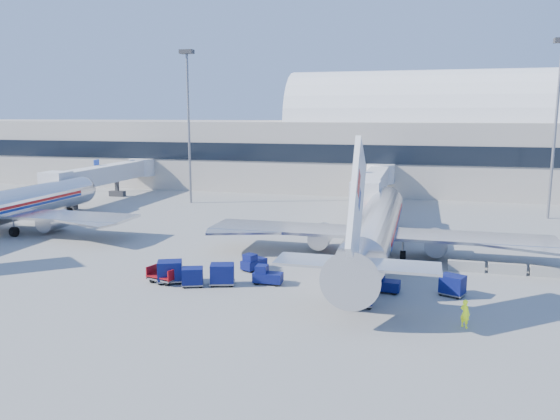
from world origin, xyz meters
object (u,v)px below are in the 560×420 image
(mast_west, at_px, (188,104))
(barrier_mid, at_px, (507,269))
(mast_east, at_px, (558,102))
(tug_lead, at_px, (267,275))
(tug_left, at_px, (253,262))
(cart_train_b, at_px, (193,276))
(cart_train_c, at_px, (170,271))
(cart_solo_far, at_px, (453,285))
(tug_right, at_px, (383,283))
(cart_solo_near, at_px, (357,294))
(barrier_far, at_px, (549,272))
(barrier_near, at_px, (466,266))
(ramp_worker, at_px, (465,314))
(cart_open_red, at_px, (165,277))
(jetbridge_near, at_px, (375,182))
(jetbridge_mid, at_px, (109,174))
(airliner_main, at_px, (376,227))
(cart_train_a, at_px, (222,274))

(mast_west, relative_size, barrier_mid, 7.53)
(mast_east, xyz_separation_m, tug_lead, (-27.66, -35.75, -14.10))
(tug_left, bearing_deg, tug_lead, -121.81)
(cart_train_b, relative_size, cart_train_c, 0.83)
(cart_train_b, height_order, cart_solo_far, cart_solo_far)
(barrier_mid, bearing_deg, tug_lead, -157.76)
(mast_east, relative_size, tug_right, 9.48)
(mast_west, bearing_deg, cart_train_c, -68.52)
(cart_solo_near, bearing_deg, cart_solo_far, 15.40)
(mast_east, height_order, barrier_far, mast_east)
(barrier_near, xyz_separation_m, tug_lead, (-15.66, -7.75, 0.24))
(barrier_mid, bearing_deg, ramp_worker, -107.99)
(tug_left, xyz_separation_m, cart_open_red, (-5.83, -5.22, -0.22))
(jetbridge_near, height_order, mast_east, mast_east)
(mast_east, distance_m, barrier_mid, 32.64)
(tug_lead, relative_size, cart_train_b, 1.14)
(mast_east, relative_size, cart_train_b, 11.05)
(jetbridge_mid, xyz_separation_m, cart_open_red, (28.67, -38.31, -3.47))
(tug_left, height_order, cart_solo_near, cart_solo_near)
(cart_solo_near, distance_m, cart_solo_far, 7.85)
(tug_lead, distance_m, tug_left, 4.13)
(cart_solo_far, bearing_deg, cart_open_red, -149.48)
(airliner_main, distance_m, jetbridge_near, 26.43)
(tug_left, relative_size, cart_open_red, 0.93)
(barrier_near, height_order, cart_train_b, cart_train_b)
(barrier_near, distance_m, cart_open_red, 25.56)
(airliner_main, distance_m, tug_lead, 13.00)
(jetbridge_mid, height_order, cart_train_c, jetbridge_mid)
(barrier_far, distance_m, cart_solo_near, 18.47)
(barrier_far, relative_size, tug_lead, 1.29)
(jetbridge_mid, distance_m, cart_solo_near, 59.80)
(barrier_near, bearing_deg, cart_solo_near, -125.73)
(mast_west, height_order, barrier_near, mast_west)
(jetbridge_mid, xyz_separation_m, barrier_far, (59.00, -28.81, -3.48))
(airliner_main, bearing_deg, barrier_mid, -12.50)
(airliner_main, relative_size, cart_open_red, 13.52)
(tug_left, xyz_separation_m, cart_solo_near, (9.83, -6.93, 0.27))
(ramp_worker, bearing_deg, cart_train_a, 27.68)
(cart_open_red, bearing_deg, cart_train_b, 8.59)
(cart_train_c, distance_m, cart_solo_far, 21.97)
(barrier_mid, distance_m, cart_solo_far, 8.47)
(ramp_worker, bearing_deg, jetbridge_near, -36.37)
(tug_right, bearing_deg, cart_train_c, -168.16)
(airliner_main, height_order, cart_train_a, airliner_main)
(cart_train_a, xyz_separation_m, cart_solo_near, (10.92, -2.26, 0.03))
(tug_right, bearing_deg, tug_left, 169.70)
(tug_left, bearing_deg, barrier_near, -51.15)
(barrier_mid, relative_size, cart_solo_far, 1.38)
(airliner_main, height_order, cart_train_c, airliner_main)
(cart_solo_far, bearing_deg, cart_train_a, -149.51)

